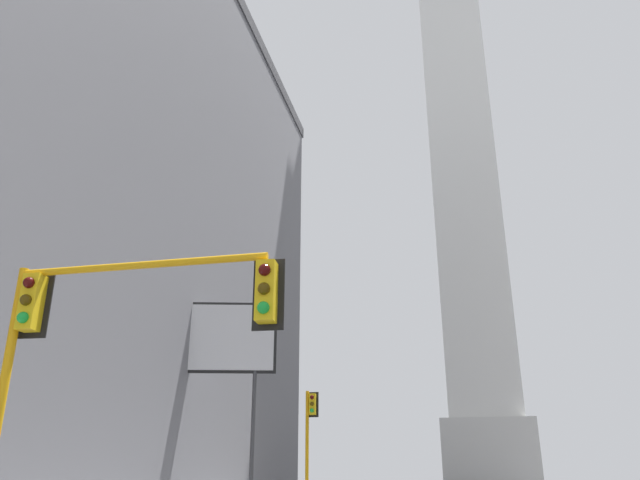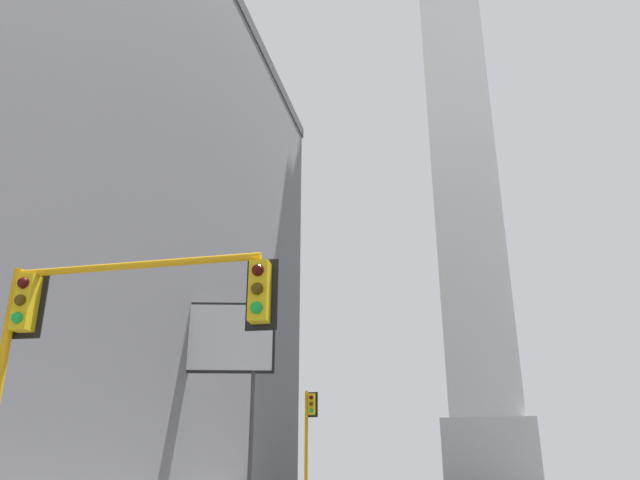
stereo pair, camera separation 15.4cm
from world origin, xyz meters
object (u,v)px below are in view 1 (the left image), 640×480
Objects in this scene: traffic_light_mid_left at (310,432)px; billboard_sign at (214,344)px; traffic_light_near_left at (99,331)px; obelisk at (457,107)px.

billboard_sign is at bearing -106.93° from traffic_light_mid_left.
traffic_light_near_left is 0.91× the size of traffic_light_mid_left.
obelisk is at bearing 69.01° from billboard_sign.
billboard_sign is at bearing 104.27° from traffic_light_near_left.
traffic_light_mid_left is (-1.46, 23.33, -0.26)m from traffic_light_near_left.
traffic_light_mid_left is at bearing 93.57° from traffic_light_near_left.
traffic_light_near_left is at bearing -75.73° from billboard_sign.
obelisk reaches higher than traffic_light_near_left.
obelisk is 46.60m from billboard_sign.
billboard_sign reaches higher than traffic_light_near_left.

